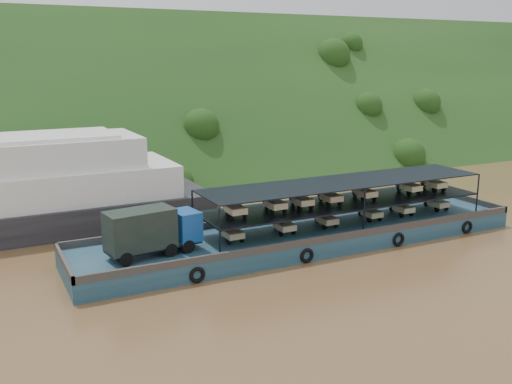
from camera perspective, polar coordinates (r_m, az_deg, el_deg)
name	(u,v)px	position (r m, az deg, el deg)	size (l,w,h in m)	color
ground	(296,237)	(45.18, 3.99, -4.47)	(160.00, 160.00, 0.00)	brown
hillside	(159,163)	(77.46, -9.67, 2.86)	(140.00, 28.00, 28.00)	#163613
cargo_barge	(297,232)	(42.69, 4.14, -4.00)	(35.00, 7.18, 4.54)	#153A4B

